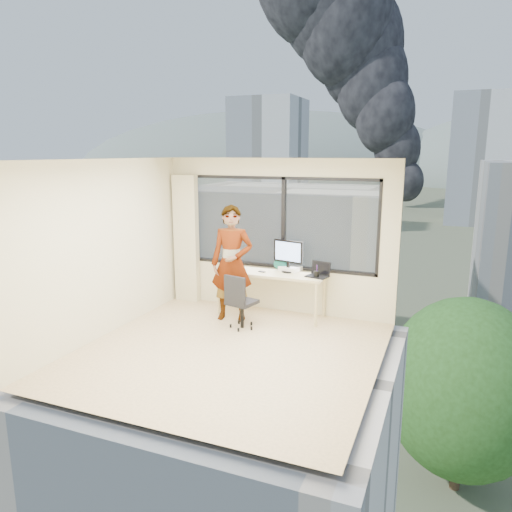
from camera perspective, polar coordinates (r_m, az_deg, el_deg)
The scene contains 25 objects.
floor at distance 6.76m, azimuth -3.24°, elevation -11.26°, with size 4.00×4.00×0.01m, color beige.
ceiling at distance 6.21m, azimuth -3.53°, elevation 11.35°, with size 4.00×4.00×0.01m, color white.
wall_front at distance 4.69m, azimuth -13.92°, elevation -5.39°, with size 4.00×0.01×2.60m, color beige.
wall_left at distance 7.42m, azimuth -17.48°, elevation 0.84°, with size 0.01×4.00×2.60m, color beige.
wall_right at distance 5.81m, azimuth 14.76°, elevation -2.04°, with size 0.01×4.00×2.60m, color beige.
window_wall at distance 8.12m, azimuth 2.98°, elevation 3.94°, with size 3.30×0.16×1.55m, color black, non-canonical shape.
curtain at distance 8.81m, azimuth -8.26°, elevation 2.01°, with size 0.45×0.14×2.30m, color beige.
desk at distance 8.07m, azimuth 1.76°, elevation -4.46°, with size 1.80×0.60×0.75m, color tan.
chair at distance 7.48m, azimuth -1.67°, elevation -5.30°, with size 0.45×0.45×0.88m, color black, non-canonical shape.
person at distance 7.75m, azimuth -2.87°, elevation -0.88°, with size 0.68×0.45×1.88m, color #2D2D33.
monitor at distance 7.92m, azimuth 3.85°, elevation 0.00°, with size 0.54×0.12×0.54m, color black, non-canonical shape.
game_console at distance 8.05m, azimuth 4.09°, elevation -1.49°, with size 0.32×0.27×0.08m, color white.
laptop at distance 7.68m, azimuth 7.28°, elevation -1.70°, with size 0.33×0.35×0.22m, color black, non-canonical shape.
cellphone at distance 7.96m, azimuth 0.70°, elevation -1.86°, with size 0.12×0.05×0.01m, color black.
pen_cup at distance 7.64m, azimuth 7.18°, elevation -2.18°, with size 0.09×0.09×0.11m, color black.
handbag at distance 8.10m, azimuth 2.92°, elevation -0.98°, with size 0.24×0.12×0.19m, color #0B4647.
exterior_ground at distance 126.73m, azimuth 20.65°, elevation 3.84°, with size 400.00×400.00×0.04m, color #515B3D.
near_bldg_a at distance 38.70m, azimuth 3.74°, elevation -2.34°, with size 16.00×12.00×14.00m, color #F1E8CA.
far_tower_a at distance 107.46m, azimuth 1.51°, elevation 10.75°, with size 14.00×14.00×28.00m, color silver.
far_tower_b at distance 125.73m, azimuth 24.86°, elevation 10.31°, with size 13.00×13.00×30.00m, color silver.
far_tower_d at distance 167.84m, azimuth 0.07°, elevation 10.24°, with size 16.00×14.00×22.00m, color silver.
hill_a at distance 348.34m, azimuth 1.38°, elevation 9.44°, with size 288.00×216.00×90.00m, color slate.
tree_a at distance 35.66m, azimuth -11.40°, elevation -8.91°, with size 7.00×7.00×8.00m, color #284F1A, non-canonical shape.
tree_b at distance 26.60m, azimuth 23.24°, elevation -16.15°, with size 7.60×7.60×9.00m, color #284F1A, non-canonical shape.
smoke_plume_a at distance 160.28m, azimuth 18.65°, elevation 24.69°, with size 40.00×24.00×90.00m, color black, non-canonical shape.
Camera 1 is at (2.67, -5.60, 2.69)m, focal length 33.73 mm.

